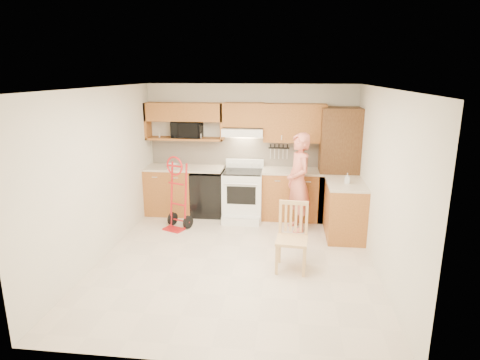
% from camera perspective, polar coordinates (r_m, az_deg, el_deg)
% --- Properties ---
extents(floor, '(4.00, 4.50, 0.02)m').
position_cam_1_polar(floor, '(6.16, -0.56, -11.24)').
color(floor, beige).
rests_on(floor, ground).
extents(ceiling, '(4.00, 4.50, 0.02)m').
position_cam_1_polar(ceiling, '(5.53, -0.62, 12.91)').
color(ceiling, white).
rests_on(ceiling, ground).
extents(wall_back, '(4.00, 0.02, 2.50)m').
position_cam_1_polar(wall_back, '(7.91, 1.50, 4.30)').
color(wall_back, beige).
rests_on(wall_back, ground).
extents(wall_front, '(4.00, 0.02, 2.50)m').
position_cam_1_polar(wall_front, '(3.60, -5.21, -8.89)').
color(wall_front, beige).
rests_on(wall_front, ground).
extents(wall_left, '(0.02, 4.50, 2.50)m').
position_cam_1_polar(wall_left, '(6.29, -19.07, 0.71)').
color(wall_left, beige).
rests_on(wall_left, ground).
extents(wall_right, '(0.02, 4.50, 2.50)m').
position_cam_1_polar(wall_right, '(5.82, 19.45, -0.42)').
color(wall_right, beige).
rests_on(wall_right, ground).
extents(backsplash, '(3.92, 0.03, 0.55)m').
position_cam_1_polar(backsplash, '(7.89, 1.48, 3.91)').
color(backsplash, beige).
rests_on(backsplash, wall_back).
extents(lower_cab_left, '(0.90, 0.60, 0.90)m').
position_cam_1_polar(lower_cab_left, '(8.09, -9.75, -1.51)').
color(lower_cab_left, '#B2642D').
rests_on(lower_cab_left, ground).
extents(dishwasher, '(0.60, 0.60, 0.85)m').
position_cam_1_polar(dishwasher, '(7.92, -4.53, -1.88)').
color(dishwasher, black).
rests_on(dishwasher, ground).
extents(lower_cab_right, '(1.14, 0.60, 0.90)m').
position_cam_1_polar(lower_cab_right, '(7.77, 7.36, -2.10)').
color(lower_cab_right, '#B2642D').
rests_on(lower_cab_right, ground).
extents(countertop_left, '(1.50, 0.63, 0.04)m').
position_cam_1_polar(countertop_left, '(7.89, -7.81, 1.69)').
color(countertop_left, '#B8AB92').
rests_on(countertop_left, lower_cab_left).
extents(countertop_right, '(1.14, 0.63, 0.04)m').
position_cam_1_polar(countertop_right, '(7.64, 7.47, 1.27)').
color(countertop_right, '#B8AB92').
rests_on(countertop_right, lower_cab_right).
extents(cab_return_right, '(0.60, 1.00, 0.90)m').
position_cam_1_polar(cab_return_right, '(7.07, 14.48, -4.17)').
color(cab_return_right, '#B2642D').
rests_on(cab_return_right, ground).
extents(countertop_return, '(0.63, 1.00, 0.04)m').
position_cam_1_polar(countertop_return, '(6.94, 14.73, -0.49)').
color(countertop_return, '#B8AB92').
rests_on(countertop_return, cab_return_right).
extents(pantry_tall, '(0.70, 0.60, 2.10)m').
position_cam_1_polar(pantry_tall, '(7.67, 13.64, 2.02)').
color(pantry_tall, brown).
rests_on(pantry_tall, ground).
extents(upper_cab_left, '(1.50, 0.33, 0.34)m').
position_cam_1_polar(upper_cab_left, '(7.85, -7.84, 9.47)').
color(upper_cab_left, '#B2642D').
rests_on(upper_cab_left, wall_back).
extents(upper_shelf_mw, '(1.50, 0.33, 0.04)m').
position_cam_1_polar(upper_shelf_mw, '(7.91, -7.71, 5.79)').
color(upper_shelf_mw, '#B2642D').
rests_on(upper_shelf_mw, wall_back).
extents(upper_cab_center, '(0.76, 0.33, 0.44)m').
position_cam_1_polar(upper_cab_center, '(7.65, 0.50, 9.16)').
color(upper_cab_center, '#B2642D').
rests_on(upper_cab_center, wall_back).
extents(upper_cab_right, '(1.14, 0.33, 0.70)m').
position_cam_1_polar(upper_cab_right, '(7.62, 7.69, 7.95)').
color(upper_cab_right, '#B2642D').
rests_on(upper_cab_right, wall_back).
extents(range_hood, '(0.76, 0.46, 0.14)m').
position_cam_1_polar(range_hood, '(7.62, 0.44, 6.80)').
color(range_hood, white).
rests_on(range_hood, wall_back).
extents(knife_strip, '(0.40, 0.05, 0.29)m').
position_cam_1_polar(knife_strip, '(7.83, 5.48, 4.05)').
color(knife_strip, black).
rests_on(knife_strip, backsplash).
extents(microwave, '(0.57, 0.38, 0.31)m').
position_cam_1_polar(microwave, '(7.88, -7.43, 7.06)').
color(microwave, black).
rests_on(microwave, upper_shelf_mw).
extents(range, '(0.73, 0.96, 1.08)m').
position_cam_1_polar(range, '(7.64, 0.39, -1.56)').
color(range, white).
rests_on(range, ground).
extents(person, '(0.60, 0.73, 1.72)m').
position_cam_1_polar(person, '(7.08, 8.20, -0.33)').
color(person, '#DA6F5A').
rests_on(person, ground).
extents(hand_truck, '(0.60, 0.57, 1.18)m').
position_cam_1_polar(hand_truck, '(7.21, -9.01, -2.33)').
color(hand_truck, red).
rests_on(hand_truck, ground).
extents(dining_chair, '(0.47, 0.50, 0.96)m').
position_cam_1_polar(dining_chair, '(5.73, 7.30, -8.06)').
color(dining_chair, '#DFAA70').
rests_on(dining_chair, ground).
extents(soap_bottle, '(0.08, 0.08, 0.17)m').
position_cam_1_polar(soap_bottle, '(6.87, 14.83, 0.26)').
color(soap_bottle, white).
rests_on(soap_bottle, countertop_return).
extents(bowl, '(0.26, 0.26, 0.05)m').
position_cam_1_polar(bowl, '(7.94, -9.52, 2.06)').
color(bowl, white).
rests_on(bowl, countertop_left).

